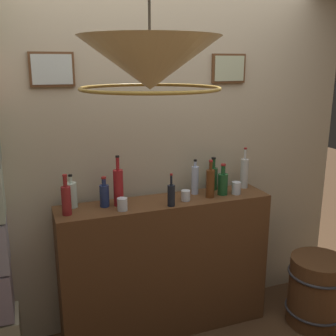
# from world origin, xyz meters

# --- Properties ---
(panelled_rear_partition) EXTENTS (3.16, 0.15, 2.78)m
(panelled_rear_partition) POSITION_xyz_m (-0.00, 1.10, 1.47)
(panelled_rear_partition) COLOR #BCAD8E
(panelled_rear_partition) RESTS_ON ground
(bar_shelf_unit) EXTENTS (1.53, 0.33, 1.02)m
(bar_shelf_unit) POSITION_xyz_m (0.00, 0.86, 0.51)
(bar_shelf_unit) COLOR brown
(bar_shelf_unit) RESTS_ON ground
(liquor_bottle_sherry) EXTENTS (0.06, 0.06, 0.28)m
(liquor_bottle_sherry) POSITION_xyz_m (0.33, 0.82, 1.13)
(liquor_bottle_sherry) COLOR #5F3315
(liquor_bottle_sherry) RESTS_ON bar_shelf_unit
(liquor_bottle_amaro) EXTENTS (0.06, 0.06, 0.21)m
(liquor_bottle_amaro) POSITION_xyz_m (-0.42, 0.89, 1.11)
(liquor_bottle_amaro) COLOR navy
(liquor_bottle_amaro) RESTS_ON bar_shelf_unit
(liquor_bottle_mezcal) EXTENTS (0.07, 0.07, 0.25)m
(liquor_bottle_mezcal) POSITION_xyz_m (0.43, 0.98, 1.12)
(liquor_bottle_mezcal) COLOR #1B4B24
(liquor_bottle_mezcal) RESTS_ON bar_shelf_unit
(liquor_bottle_tequila) EXTENTS (0.08, 0.08, 0.23)m
(liquor_bottle_tequila) POSITION_xyz_m (-0.63, 0.95, 1.11)
(liquor_bottle_tequila) COLOR silver
(liquor_bottle_tequila) RESTS_ON bar_shelf_unit
(liquor_bottle_bourbon) EXTENTS (0.07, 0.07, 0.35)m
(liquor_bottle_bourbon) POSITION_xyz_m (-0.33, 0.88, 1.16)
(liquor_bottle_bourbon) COLOR #A31D22
(liquor_bottle_bourbon) RESTS_ON bar_shelf_unit
(liquor_bottle_vodka) EXTENTS (0.07, 0.07, 0.23)m
(liquor_bottle_vodka) POSITION_xyz_m (0.44, 0.84, 1.11)
(liquor_bottle_vodka) COLOR #194E26
(liquor_bottle_vodka) RESTS_ON bar_shelf_unit
(liquor_bottle_whiskey) EXTENTS (0.06, 0.06, 0.32)m
(liquor_bottle_whiskey) POSITION_xyz_m (0.68, 0.93, 1.14)
(liquor_bottle_whiskey) COLOR beige
(liquor_bottle_whiskey) RESTS_ON bar_shelf_unit
(liquor_bottle_gin) EXTENTS (0.05, 0.05, 0.26)m
(liquor_bottle_gin) POSITION_xyz_m (0.26, 0.92, 1.13)
(liquor_bottle_gin) COLOR silver
(liquor_bottle_gin) RESTS_ON bar_shelf_unit
(liquor_bottle_vermouth) EXTENTS (0.06, 0.06, 0.27)m
(liquor_bottle_vermouth) POSITION_xyz_m (-0.68, 0.82, 1.13)
(liquor_bottle_vermouth) COLOR maroon
(liquor_bottle_vermouth) RESTS_ON bar_shelf_unit
(liquor_bottle_port) EXTENTS (0.05, 0.05, 0.23)m
(liquor_bottle_port) POSITION_xyz_m (-0.00, 0.74, 1.10)
(liquor_bottle_port) COLOR black
(liquor_bottle_port) RESTS_ON bar_shelf_unit
(glass_tumbler_rocks) EXTENTS (0.07, 0.07, 0.08)m
(glass_tumbler_rocks) POSITION_xyz_m (-0.33, 0.78, 1.06)
(glass_tumbler_rocks) COLOR silver
(glass_tumbler_rocks) RESTS_ON bar_shelf_unit
(glass_tumbler_highball) EXTENTS (0.07, 0.07, 0.09)m
(glass_tumbler_highball) POSITION_xyz_m (0.54, 0.81, 1.07)
(glass_tumbler_highball) COLOR silver
(glass_tumbler_highball) RESTS_ON bar_shelf_unit
(glass_tumbler_shot) EXTENTS (0.06, 0.06, 0.07)m
(glass_tumbler_shot) POSITION_xyz_m (0.13, 0.81, 1.06)
(glass_tumbler_shot) COLOR silver
(glass_tumbler_shot) RESTS_ON bar_shelf_unit
(pendant_lamp) EXTENTS (0.64, 0.64, 0.62)m
(pendant_lamp) POSITION_xyz_m (-0.35, 0.09, 1.95)
(pendant_lamp) COLOR beige
(wooden_barrel) EXTENTS (0.45, 0.45, 0.54)m
(wooden_barrel) POSITION_xyz_m (1.10, 0.51, 0.27)
(wooden_barrel) COLOR brown
(wooden_barrel) RESTS_ON ground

